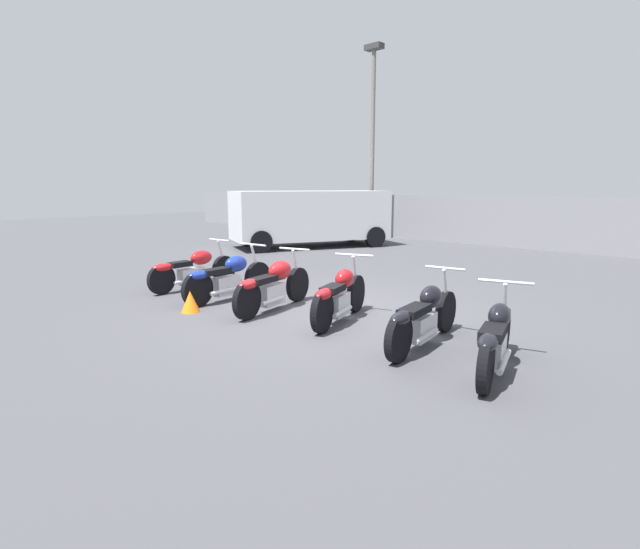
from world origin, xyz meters
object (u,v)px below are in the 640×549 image
motorcycle_slot_5 (496,340)px  traffic_cone_near (190,302)px  motorcycle_slot_0 (192,269)px  motorcycle_slot_4 (423,317)px  motorcycle_slot_1 (227,278)px  parked_van (310,215)px  motorcycle_slot_2 (273,285)px  light_pole_right (373,127)px  motorcycle_slot_3 (339,296)px

motorcycle_slot_5 → traffic_cone_near: motorcycle_slot_5 is taller
motorcycle_slot_0 → motorcycle_slot_4: size_ratio=1.02×
motorcycle_slot_1 → parked_van: (-4.72, 6.85, 0.66)m
traffic_cone_near → motorcycle_slot_0: bearing=146.9°
motorcycle_slot_0 → motorcycle_slot_1: 1.40m
motorcycle_slot_5 → parked_van: 12.07m
motorcycle_slot_1 → parked_van: 8.34m
motorcycle_slot_2 → traffic_cone_near: size_ratio=5.80×
light_pole_right → motorcycle_slot_0: (3.32, -10.06, -3.89)m
motorcycle_slot_2 → motorcycle_slot_4: motorcycle_slot_2 is taller
traffic_cone_near → motorcycle_slot_5: bearing=10.1°
light_pole_right → motorcycle_slot_3: bearing=-54.0°
motorcycle_slot_0 → motorcycle_slot_1: size_ratio=1.05×
parked_van → motorcycle_slot_1: bearing=-31.4°
motorcycle_slot_1 → motorcycle_slot_4: size_ratio=0.97×
motorcycle_slot_3 → motorcycle_slot_4: bearing=-24.3°
motorcycle_slot_3 → motorcycle_slot_4: 1.58m
motorcycle_slot_4 → motorcycle_slot_5: bearing=-22.5°
parked_van → motorcycle_slot_0: bearing=-39.6°
motorcycle_slot_0 → motorcycle_slot_4: (5.43, 0.03, -0.00)m
light_pole_right → motorcycle_slot_4: size_ratio=3.41×
motorcycle_slot_2 → motorcycle_slot_4: 2.87m
motorcycle_slot_2 → parked_van: 8.99m
motorcycle_slot_2 → light_pole_right: bearing=106.1°
motorcycle_slot_3 → motorcycle_slot_0: bearing=163.2°
motorcycle_slot_0 → traffic_cone_near: motorcycle_slot_0 is taller
motorcycle_slot_5 → traffic_cone_near: bearing=173.1°
motorcycle_slot_0 → motorcycle_slot_2: 2.56m
motorcycle_slot_4 → traffic_cone_near: bearing=-173.1°
motorcycle_slot_1 → motorcycle_slot_4: bearing=-2.9°
motorcycle_slot_3 → parked_van: size_ratio=0.34×
light_pole_right → motorcycle_slot_4: (8.75, -10.03, -3.89)m
light_pole_right → traffic_cone_near: light_pole_right is taller
light_pole_right → traffic_cone_near: bearing=-65.9°
motorcycle_slot_0 → motorcycle_slot_5: 6.53m
motorcycle_slot_1 → motorcycle_slot_5: (5.13, -0.09, -0.03)m
motorcycle_slot_1 → motorcycle_slot_2: 1.18m
motorcycle_slot_2 → motorcycle_slot_3: motorcycle_slot_2 is taller
light_pole_right → motorcycle_slot_3: size_ratio=3.82×
motorcycle_slot_1 → traffic_cone_near: motorcycle_slot_1 is taller
motorcycle_slot_4 → parked_van: size_ratio=0.38×
light_pole_right → motorcycle_slot_5: bearing=-46.3°
parked_van → traffic_cone_near: parked_van is taller
motorcycle_slot_4 → traffic_cone_near: size_ratio=5.98×
light_pole_right → motorcycle_slot_0: 11.29m
motorcycle_slot_0 → motorcycle_slot_1: bearing=-11.5°
motorcycle_slot_4 → motorcycle_slot_3: bearing=165.5°
light_pole_right → motorcycle_slot_4: bearing=-48.9°
motorcycle_slot_0 → motorcycle_slot_3: bearing=-3.5°
light_pole_right → traffic_cone_near: (4.99, -11.15, -4.10)m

